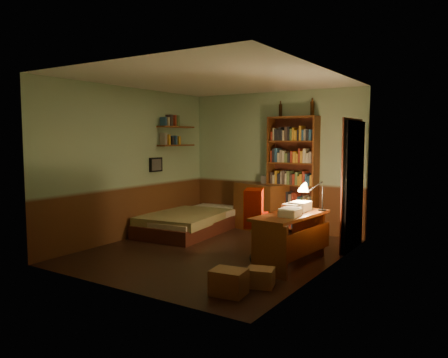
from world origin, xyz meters
The scene contains 24 objects.
floor centered at (0.00, 0.00, -0.01)m, with size 3.50×4.00×0.02m, color black.
ceiling centered at (0.00, 0.00, 2.61)m, with size 3.50×4.00×0.02m, color silver.
wall_back centered at (0.00, 2.01, 1.30)m, with size 3.50×0.02×2.60m, color #8CAA86.
wall_left centered at (-1.76, 0.00, 1.30)m, with size 0.02×4.00×2.60m, color #8CAA86.
wall_right centered at (1.76, 0.00, 1.30)m, with size 0.02×4.00×2.60m, color #8CAA86.
wall_front centered at (0.00, -2.01, 1.30)m, with size 3.50×0.02×2.60m, color #8CAA86.
doorway centered at (1.72, 1.30, 1.00)m, with size 0.06×0.90×2.00m, color black.
door_trim centered at (1.69, 1.30, 1.00)m, with size 0.02×0.98×2.08m, color #3E1910.
bed centered at (-1.19, 0.97, 0.32)m, with size 1.15×2.15×0.64m, color olive.
dresser centered at (-0.15, 1.76, 0.44)m, with size 1.00×0.50×0.89m, color #5B2F13.
mini_stereo centered at (-0.04, 1.89, 0.96)m, with size 0.27×0.21×0.15m, color #B2B2B7.
bookshelf centered at (0.45, 1.85, 1.06)m, with size 0.91×0.28×2.13m, color #5B2F13.
bottle_left centered at (0.14, 1.96, 2.24)m, with size 0.06×0.06×0.23m, color black.
bottle_right centered at (0.76, 1.96, 2.26)m, with size 0.07×0.07×0.26m, color black.
desk centered at (1.25, -0.01, 0.35)m, with size 0.54×1.31×0.70m, color #5B2F13.
paper_stack centered at (1.25, 0.31, 0.77)m, with size 0.24×0.32×0.13m, color silver.
desk_lamp centered at (1.53, 0.47, 1.05)m, with size 0.20×0.20×0.68m, color black.
office_chair centered at (0.90, 0.01, 0.56)m, with size 0.56×0.49×1.12m, color #34654A.
red_jacket centered at (0.69, -0.14, 1.39)m, with size 0.24×0.45×0.53m, color #B21900.
wall_shelf_lower centered at (-1.64, 1.10, 1.60)m, with size 0.20×0.90×0.03m, color #5B2F13.
wall_shelf_upper centered at (-1.64, 1.10, 1.95)m, with size 0.20×0.90×0.03m, color #5B2F13.
framed_picture centered at (-1.72, 0.60, 1.25)m, with size 0.04×0.32×0.26m, color black.
cardboard_box_a centered at (1.17, -1.46, 0.14)m, with size 0.38×0.30×0.28m, color olive.
cardboard_box_b centered at (1.34, -1.04, 0.11)m, with size 0.31×0.25×0.22m, color olive.
Camera 1 is at (3.68, -5.45, 1.73)m, focal length 35.00 mm.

